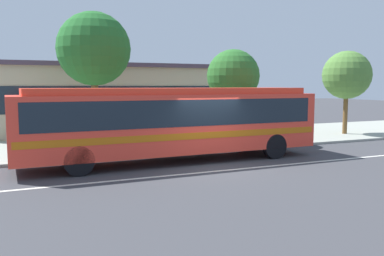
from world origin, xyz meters
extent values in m
plane|color=#3C3C41|center=(0.00, 0.00, 0.00)|extent=(120.00, 120.00, 0.00)
cube|color=#9C9F94|center=(0.00, 6.83, 0.06)|extent=(60.00, 8.00, 0.12)
cube|color=silver|center=(0.00, -0.80, 0.00)|extent=(56.00, 0.16, 0.01)
cube|color=#EC3C2B|center=(-0.97, 1.48, 1.52)|extent=(11.78, 2.65, 2.19)
cube|color=#F13B23|center=(-0.97, 1.48, 2.74)|extent=(10.84, 2.34, 0.24)
cube|color=#19232D|center=(-0.97, 1.48, 1.96)|extent=(11.08, 2.66, 0.96)
cube|color=#C36210|center=(-0.97, 1.48, 1.13)|extent=(11.55, 2.67, 0.24)
cube|color=#19232D|center=(4.85, 1.58, 1.96)|extent=(0.16, 2.15, 1.05)
cylinder|color=black|center=(3.01, 2.63, 0.50)|extent=(1.00, 0.30, 1.00)
cylinder|color=black|center=(3.04, 0.47, 0.50)|extent=(1.00, 0.30, 1.00)
cylinder|color=black|center=(-4.74, 2.50, 0.50)|extent=(1.00, 0.30, 1.00)
cylinder|color=black|center=(-4.70, 0.33, 0.50)|extent=(1.00, 0.30, 1.00)
cylinder|color=#36322D|center=(4.48, 3.82, 0.57)|extent=(0.14, 0.14, 0.91)
cylinder|color=#36322D|center=(4.53, 3.67, 0.57)|extent=(0.14, 0.14, 0.91)
cylinder|color=#CA3F3C|center=(4.50, 3.74, 1.35)|extent=(0.43, 0.43, 0.64)
sphere|color=tan|center=(4.50, 3.74, 1.77)|extent=(0.20, 0.20, 0.20)
cylinder|color=#303B2B|center=(-2.86, 3.91, 0.56)|extent=(0.14, 0.14, 0.89)
cylinder|color=#303B2B|center=(-2.78, 4.05, 0.56)|extent=(0.14, 0.14, 0.89)
cylinder|color=#D03937|center=(-2.82, 3.98, 1.33)|extent=(0.46, 0.46, 0.64)
sphere|color=#DAB57F|center=(-2.82, 3.98, 1.75)|extent=(0.20, 0.20, 0.20)
cylinder|color=gray|center=(2.41, 3.48, 1.28)|extent=(0.08, 0.08, 2.32)
cube|color=yellow|center=(2.41, 3.48, 2.24)|extent=(0.10, 0.44, 0.56)
cylinder|color=brown|center=(-3.07, 6.20, 1.78)|extent=(0.33, 0.33, 3.33)
sphere|color=#236729|center=(-3.07, 6.20, 4.64)|extent=(3.40, 3.40, 3.40)
cylinder|color=brown|center=(3.61, 4.93, 1.31)|extent=(0.39, 0.39, 2.38)
sphere|color=#2C6B2A|center=(3.61, 4.93, 3.43)|extent=(2.65, 2.65, 2.65)
cylinder|color=brown|center=(11.26, 5.12, 1.35)|extent=(0.26, 0.26, 2.46)
sphere|color=#518239|center=(11.26, 5.12, 3.55)|extent=(2.79, 2.79, 2.79)
cube|color=tan|center=(-0.99, 13.51, 2.00)|extent=(14.42, 7.68, 4.00)
cube|color=#19232D|center=(-0.99, 9.65, 2.20)|extent=(13.27, 0.04, 1.44)
cube|color=#483849|center=(-0.99, 13.51, 4.12)|extent=(14.82, 8.08, 0.24)
camera|label=1|loc=(-6.60, -13.20, 2.96)|focal=38.28mm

